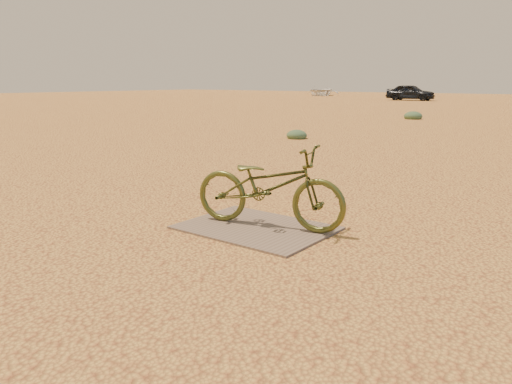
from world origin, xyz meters
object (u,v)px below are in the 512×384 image
Objects in this scene: bicycle at (269,186)px; car at (411,92)px; plywood_board at (256,228)px; boat_near_left at (320,91)px.

car is (-11.55, 35.06, 0.16)m from bicycle.
bicycle is (0.10, 0.10, 0.45)m from plywood_board.
bicycle is 36.91m from car.
plywood_board is 0.32× the size of boat_near_left.
bicycle is 48.28m from boat_near_left.
boat_near_left is at bearing 119.30° from plywood_board.
bicycle reaches higher than plywood_board.
plywood_board is 36.98m from car.
boat_near_left is (-23.64, 42.13, 0.48)m from plywood_board.
boat_near_left is at bearing 16.36° from bicycle.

